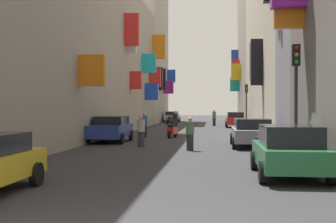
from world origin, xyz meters
The scene contains 20 objects.
ground_plane centered at (0.00, 30.00, 0.00)m, with size 140.00×140.00×0.00m, color #2D2D30.
building_left_mid_a centered at (-7.98, 39.08, 6.05)m, with size 7.37×12.23×12.09m.
building_left_mid_b centered at (-7.99, 52.59, 8.79)m, with size 7.32×14.81×17.59m.
building_right_mid_b centered at (8.00, 30.58, 6.75)m, with size 6.88×23.11×13.50m.
building_right_mid_c centered at (7.99, 51.08, 9.92)m, with size 7.21×17.86×19.85m.
parked_car_red centered at (3.77, 38.86, 0.78)m, with size 1.89×4.12×1.49m.
parked_car_blue centered at (-4.07, 19.63, 0.78)m, with size 1.99×4.12×1.47m.
parked_car_silver centered at (-3.79, 53.33, 0.74)m, with size 1.92×4.23×1.39m.
parked_car_green centered at (3.90, 7.68, 0.77)m, with size 1.91×3.99×1.48m.
parked_car_grey centered at (3.63, 17.34, 0.75)m, with size 2.03×4.40×1.41m.
scooter_red centered at (-0.95, 23.52, 0.46)m, with size 0.63×1.87×1.13m.
scooter_blue centered at (3.55, 11.74, 0.46)m, with size 0.58×1.94×1.13m.
scooter_black centered at (-3.41, 46.35, 0.46)m, with size 0.70×1.91×1.13m.
pedestrian_crossing centered at (-0.88, 25.06, 0.86)m, with size 0.43×0.43×1.73m.
pedestrian_near_left centered at (1.72, 41.95, 0.85)m, with size 0.50×0.50×1.70m.
pedestrian_near_right centered at (-1.86, 16.75, 0.78)m, with size 0.51×0.51×1.58m.
pedestrian_mid_street centered at (-2.74, 23.43, 0.81)m, with size 0.53×0.53×1.64m.
pedestrian_far_away centered at (0.68, 15.05, 0.76)m, with size 0.41×0.41×1.54m.
traffic_light_near_corner centered at (4.56, 34.86, 2.74)m, with size 0.26×0.34×4.00m.
traffic_light_far_corner centered at (4.64, 10.76, 2.86)m, with size 0.26×0.34×4.19m.
Camera 1 is at (1.81, -5.44, 2.00)m, focal length 48.23 mm.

